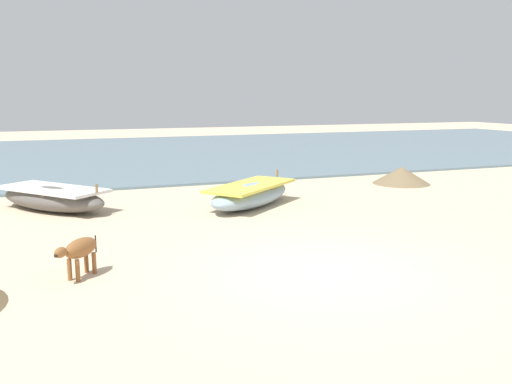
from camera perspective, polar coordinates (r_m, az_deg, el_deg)
The scene contains 6 objects.
ground at distance 8.75m, azimuth 7.30°, elevation -8.45°, with size 80.00×80.00×0.00m, color beige.
sea_water at distance 26.69m, azimuth -12.31°, elevation 4.01°, with size 60.00×20.00×0.08m, color slate.
fishing_boat_0 at distance 14.13m, azimuth -20.78°, elevation -0.58°, with size 3.01×3.29×0.78m.
fishing_boat_2 at distance 13.68m, azimuth -0.56°, elevation -0.24°, with size 3.23×2.97×0.78m.
calf_near_brown at distance 8.74m, azimuth -18.23°, elevation -5.86°, with size 0.76×0.82×0.62m.
debris_pile_0 at distance 17.89m, azimuth 15.20°, elevation 1.73°, with size 1.83×1.83×0.55m, color #7A6647.
Camera 1 is at (-3.96, -7.29, 2.77)m, focal length 37.64 mm.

